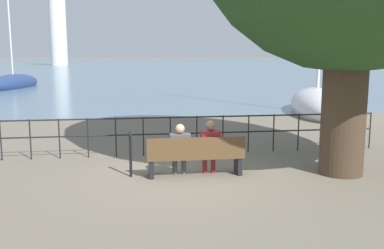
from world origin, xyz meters
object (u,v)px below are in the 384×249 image
(park_bench, at_px, (196,157))
(seated_person_left, at_px, (180,147))
(harbor_lighthouse, at_px, (58,22))
(closed_umbrella, at_px, (130,151))
(sailboat_0, at_px, (13,84))
(seated_person_right, at_px, (210,145))
(sailboat_2, at_px, (317,105))

(park_bench, relative_size, seated_person_left, 1.84)
(seated_person_left, relative_size, harbor_lighthouse, 0.05)
(closed_umbrella, bearing_deg, sailboat_0, 108.86)
(closed_umbrella, distance_m, sailboat_0, 29.27)
(closed_umbrella, xyz_separation_m, harbor_lighthouse, (-18.08, 107.93, 10.50))
(seated_person_right, height_order, sailboat_2, sailboat_2)
(harbor_lighthouse, bearing_deg, seated_person_left, -79.94)
(seated_person_left, xyz_separation_m, sailboat_2, (7.48, 9.41, -0.26))
(harbor_lighthouse, bearing_deg, park_bench, -79.77)
(closed_umbrella, bearing_deg, park_bench, -6.39)
(seated_person_left, height_order, closed_umbrella, seated_person_left)
(park_bench, distance_m, harbor_lighthouse, 110.35)
(sailboat_2, bearing_deg, harbor_lighthouse, 119.64)
(seated_person_right, distance_m, sailboat_2, 11.62)
(harbor_lighthouse, bearing_deg, sailboat_2, -74.87)
(seated_person_right, bearing_deg, sailboat_2, 54.14)
(sailboat_2, relative_size, harbor_lighthouse, 0.54)
(sailboat_0, distance_m, harbor_lighthouse, 81.40)
(seated_person_right, height_order, sailboat_0, sailboat_0)
(park_bench, xyz_separation_m, sailboat_0, (-10.89, 27.86, -0.11))
(sailboat_0, height_order, sailboat_2, sailboat_2)
(park_bench, distance_m, sailboat_0, 29.91)
(seated_person_right, xyz_separation_m, sailboat_2, (6.80, 9.41, -0.29))
(park_bench, relative_size, harbor_lighthouse, 0.09)
(sailboat_0, bearing_deg, seated_person_left, -58.53)
(park_bench, xyz_separation_m, seated_person_right, (0.34, 0.08, 0.24))
(park_bench, height_order, closed_umbrella, closed_umbrella)
(park_bench, height_order, sailboat_2, sailboat_2)
(seated_person_left, height_order, sailboat_0, sailboat_0)
(park_bench, bearing_deg, sailboat_0, 111.35)
(park_bench, relative_size, seated_person_right, 1.75)
(seated_person_left, distance_m, harbor_lighthouse, 110.19)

